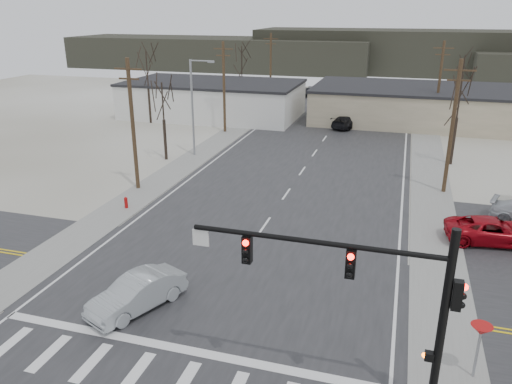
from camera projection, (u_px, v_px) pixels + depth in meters
The scene contains 27 objects.
ground at pixel (223, 287), 25.38m from camera, with size 140.00×140.00×0.00m, color silver.
main_road at pixel (289, 190), 38.86m from camera, with size 18.00×110.00×0.05m, color #262729.
cross_road at pixel (223, 286), 25.38m from camera, with size 90.00×10.00×0.04m, color #262729.
sidewalk_left at pixel (190, 161), 46.20m from camera, with size 3.00×90.00×0.06m, color gray.
sidewalk_right at pixel (430, 182), 40.51m from camera, with size 3.00×90.00×0.06m, color gray.
traffic_signal_mast at pixel (383, 294), 16.07m from camera, with size 8.95×0.43×7.20m.
fire_hydrant at pixel (126, 203), 35.15m from camera, with size 0.24×0.24×0.87m.
yield_sign at pixel (481, 332), 18.44m from camera, with size 0.80×0.80×2.35m.
building_left_far at pixel (213, 99), 64.86m from camera, with size 22.30×12.30×4.50m.
building_right_far at pixel (422, 105), 61.52m from camera, with size 26.30×14.30×4.30m.
upole_left_b at pixel (133, 123), 37.45m from camera, with size 2.20×0.30×10.00m.
upole_left_c at pixel (224, 86), 55.43m from camera, with size 2.20×0.30×10.00m.
upole_left_d at pixel (271, 67), 73.41m from camera, with size 2.20×0.30×10.00m.
upole_right_a at pixel (452, 125), 36.68m from camera, with size 2.20×0.30×10.00m.
upole_right_b at pixel (439, 84), 56.46m from camera, with size 2.20×0.30×10.00m.
streetlight_main at pixel (194, 103), 46.30m from camera, with size 2.40×0.25×9.00m.
tree_left_near at pixel (163, 104), 45.04m from camera, with size 3.30×3.30×7.35m.
tree_right_mid at pixel (459, 99), 43.36m from camera, with size 3.74×3.74×8.33m.
tree_left_far at pixel (242, 63), 68.32m from camera, with size 3.96×3.96×8.82m.
tree_right_far at pixel (463, 70), 66.18m from camera, with size 3.52×3.52×7.84m.
tree_left_mid at pixel (147, 71), 59.68m from camera, with size 3.96×3.96×8.82m.
hill_left at pixel (218, 53), 116.28m from camera, with size 70.00×18.00×7.00m, color #333026.
hill_center at pixel (444, 53), 106.12m from camera, with size 80.00×18.00×9.00m, color #333026.
sedan_crossing at pixel (137, 293), 23.23m from camera, with size 1.70×4.87×1.61m, color #9BA1A5.
car_far_a at pixel (348, 121), 58.80m from camera, with size 2.16×5.32×1.54m, color black.
car_far_b at pixel (305, 92), 79.57m from camera, with size 1.71×4.26×1.45m, color black.
car_parked_red at pixel (493, 231), 29.87m from camera, with size 2.51×5.44×1.51m, color #A10813.
Camera 1 is at (7.95, -20.74, 13.31)m, focal length 35.00 mm.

